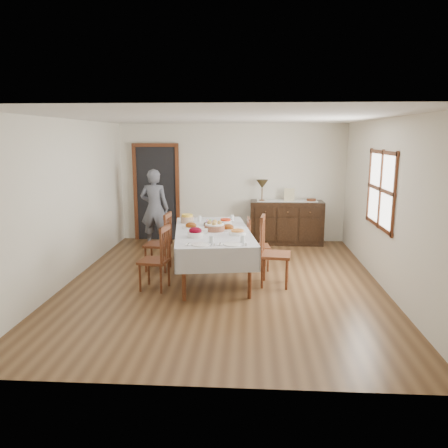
# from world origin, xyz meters

# --- Properties ---
(ground) EXTENTS (6.00, 6.00, 0.00)m
(ground) POSITION_xyz_m (0.00, 0.00, 0.00)
(ground) COLOR brown
(room_shell) EXTENTS (5.02, 6.02, 2.65)m
(room_shell) POSITION_xyz_m (-0.15, 0.42, 1.64)
(room_shell) COLOR silver
(room_shell) RESTS_ON ground
(dining_table) EXTENTS (1.54, 2.51, 0.81)m
(dining_table) POSITION_xyz_m (-0.20, 0.25, 0.72)
(dining_table) COLOR silver
(dining_table) RESTS_ON ground
(chair_left_near) EXTENTS (0.48, 0.48, 1.00)m
(chair_left_near) POSITION_xyz_m (-1.00, -0.35, 0.51)
(chair_left_near) COLOR #5A2C17
(chair_left_near) RESTS_ON ground
(chair_left_far) EXTENTS (0.46, 0.46, 1.02)m
(chair_left_far) POSITION_xyz_m (-1.15, 0.63, 0.52)
(chair_left_far) COLOR #5A2C17
(chair_left_far) RESTS_ON ground
(chair_right_near) EXTENTS (0.51, 0.51, 1.12)m
(chair_right_near) POSITION_xyz_m (0.76, -0.05, 0.56)
(chair_right_near) COLOR #5A2C17
(chair_right_near) RESTS_ON ground
(chair_right_far) EXTENTS (0.42, 0.42, 0.93)m
(chair_right_far) POSITION_xyz_m (0.52, 0.78, 0.47)
(chair_right_far) COLOR #5A2C17
(chair_right_far) RESTS_ON ground
(sideboard) EXTENTS (1.57, 0.57, 0.94)m
(sideboard) POSITION_xyz_m (1.21, 2.72, 0.47)
(sideboard) COLOR black
(sideboard) RESTS_ON ground
(person) EXTENTS (0.57, 0.38, 1.77)m
(person) POSITION_xyz_m (-1.61, 2.27, 0.89)
(person) COLOR slate
(person) RESTS_ON ground
(bread_basket) EXTENTS (0.34, 0.34, 0.17)m
(bread_basket) POSITION_xyz_m (-0.16, 0.23, 0.88)
(bread_basket) COLOR brown
(bread_basket) RESTS_ON dining_table
(egg_basket) EXTENTS (0.25, 0.25, 0.10)m
(egg_basket) POSITION_xyz_m (-0.26, 0.64, 0.85)
(egg_basket) COLOR black
(egg_basket) RESTS_ON dining_table
(ham_platter_a) EXTENTS (0.31, 0.31, 0.11)m
(ham_platter_a) POSITION_xyz_m (-0.58, 0.43, 0.84)
(ham_platter_a) COLOR white
(ham_platter_a) RESTS_ON dining_table
(ham_platter_b) EXTENTS (0.33, 0.33, 0.11)m
(ham_platter_b) POSITION_xyz_m (0.05, 0.33, 0.84)
(ham_platter_b) COLOR white
(ham_platter_b) RESTS_ON dining_table
(beet_bowl) EXTENTS (0.25, 0.25, 0.15)m
(beet_bowl) POSITION_xyz_m (-0.42, -0.23, 0.88)
(beet_bowl) COLOR white
(beet_bowl) RESTS_ON dining_table
(carrot_bowl) EXTENTS (0.21, 0.21, 0.09)m
(carrot_bowl) POSITION_xyz_m (-0.02, 0.81, 0.85)
(carrot_bowl) COLOR white
(carrot_bowl) RESTS_ON dining_table
(pineapple_bowl) EXTENTS (0.23, 0.23, 0.15)m
(pineapple_bowl) POSITION_xyz_m (-0.71, 0.87, 0.88)
(pineapple_bowl) COLOR tan
(pineapple_bowl) RESTS_ON dining_table
(casserole_dish) EXTENTS (0.27, 0.27, 0.08)m
(casserole_dish) POSITION_xyz_m (0.22, -0.04, 0.85)
(casserole_dish) COLOR white
(casserole_dish) RESTS_ON dining_table
(butter_dish) EXTENTS (0.15, 0.11, 0.07)m
(butter_dish) POSITION_xyz_m (-0.32, 0.02, 0.85)
(butter_dish) COLOR white
(butter_dish) RESTS_ON dining_table
(setting_left) EXTENTS (0.44, 0.31, 0.10)m
(setting_left) POSITION_xyz_m (-0.24, -0.69, 0.83)
(setting_left) COLOR white
(setting_left) RESTS_ON dining_table
(setting_right) EXTENTS (0.44, 0.31, 0.10)m
(setting_right) POSITION_xyz_m (0.21, -0.65, 0.83)
(setting_right) COLOR white
(setting_right) RESTS_ON dining_table
(glass_far_a) EXTENTS (0.07, 0.07, 0.10)m
(glass_far_a) POSITION_xyz_m (-0.50, 0.98, 0.86)
(glass_far_a) COLOR white
(glass_far_a) RESTS_ON dining_table
(glass_far_b) EXTENTS (0.06, 0.06, 0.10)m
(glass_far_b) POSITION_xyz_m (0.08, 1.15, 0.86)
(glass_far_b) COLOR white
(glass_far_b) RESTS_ON dining_table
(runner) EXTENTS (1.30, 0.35, 0.01)m
(runner) POSITION_xyz_m (1.21, 2.76, 0.95)
(runner) COLOR white
(runner) RESTS_ON sideboard
(table_lamp) EXTENTS (0.26, 0.26, 0.46)m
(table_lamp) POSITION_xyz_m (0.66, 2.71, 1.30)
(table_lamp) COLOR brown
(table_lamp) RESTS_ON sideboard
(picture_frame) EXTENTS (0.22, 0.08, 0.28)m
(picture_frame) POSITION_xyz_m (1.25, 2.70, 1.08)
(picture_frame) COLOR #C1B78C
(picture_frame) RESTS_ON sideboard
(deco_bowl) EXTENTS (0.20, 0.20, 0.06)m
(deco_bowl) POSITION_xyz_m (1.73, 2.73, 0.97)
(deco_bowl) COLOR #5A2C17
(deco_bowl) RESTS_ON sideboard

